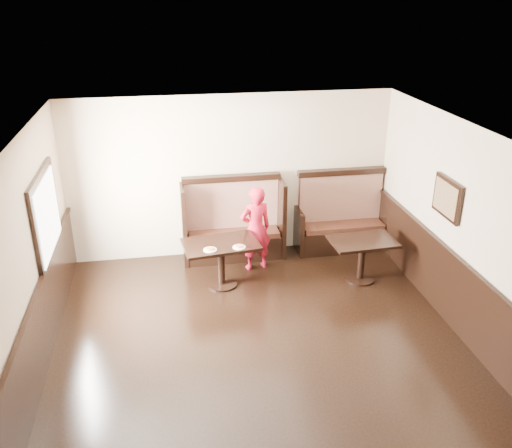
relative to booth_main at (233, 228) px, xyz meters
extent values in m
plane|color=black|center=(0.00, -3.30, -0.53)|extent=(7.00, 7.00, 0.00)
plane|color=#C1AA8C|center=(0.00, 0.20, 0.87)|extent=(5.50, 0.00, 5.50)
plane|color=#C1AA8C|center=(-2.75, -3.30, 0.87)|extent=(0.00, 7.00, 7.00)
plane|color=#C1AA8C|center=(2.75, -3.30, 0.87)|extent=(0.00, 7.00, 7.00)
plane|color=white|center=(0.00, -3.30, 2.27)|extent=(7.00, 7.00, 0.00)
cube|color=black|center=(-2.72, -3.30, -0.03)|extent=(0.05, 6.90, 1.00)
cube|color=black|center=(2.72, -3.30, -0.03)|extent=(0.05, 6.90, 1.00)
cube|color=black|center=(-2.71, -1.40, 1.02)|extent=(0.05, 1.50, 1.20)
cube|color=white|center=(-2.69, -1.40, 1.02)|extent=(0.01, 1.30, 1.00)
cube|color=black|center=(2.71, -2.10, 1.17)|extent=(0.04, 0.70, 0.55)
cube|color=olive|center=(2.69, -2.10, 1.17)|extent=(0.01, 0.60, 0.45)
cube|color=black|center=(0.00, -0.08, -0.32)|extent=(1.60, 0.50, 0.42)
cube|color=#3A1D12|center=(0.00, -0.08, -0.07)|extent=(1.54, 0.46, 0.09)
cube|color=#4B0F1B|center=(0.00, 0.13, 0.37)|extent=(1.60, 0.12, 0.92)
cube|color=black|center=(0.00, 0.13, 0.87)|extent=(1.68, 0.16, 0.10)
cube|color=black|center=(-0.84, 0.02, 0.15)|extent=(0.07, 0.72, 1.36)
cube|color=black|center=(0.84, 0.02, 0.15)|extent=(0.07, 0.72, 1.36)
cube|color=black|center=(1.95, -0.08, -0.32)|extent=(1.50, 0.50, 0.42)
cube|color=#3A1D12|center=(1.95, -0.08, -0.07)|extent=(1.44, 0.46, 0.09)
cube|color=#4B0F1B|center=(1.95, 0.13, 0.37)|extent=(1.50, 0.12, 0.92)
cube|color=black|center=(1.95, 0.13, 0.87)|extent=(1.58, 0.16, 0.10)
cube|color=black|center=(1.16, 0.02, -0.13)|extent=(0.07, 0.72, 0.80)
cube|color=black|center=(2.74, 0.02, -0.13)|extent=(0.07, 0.72, 0.80)
cube|color=black|center=(-0.32, -0.98, 0.18)|extent=(1.24, 0.86, 0.05)
cylinder|color=black|center=(-0.32, -0.98, -0.18)|extent=(0.12, 0.12, 0.67)
cylinder|color=black|center=(-0.32, -0.98, -0.51)|extent=(0.50, 0.50, 0.03)
cube|color=black|center=(1.91, -1.20, 0.16)|extent=(1.05, 0.72, 0.05)
cylinder|color=black|center=(1.91, -1.20, -0.19)|extent=(0.11, 0.11, 0.65)
cylinder|color=black|center=(1.91, -1.20, -0.51)|extent=(0.48, 0.48, 0.03)
imported|color=#B11228|center=(0.31, -0.51, 0.20)|extent=(0.59, 0.45, 1.45)
cylinder|color=white|center=(-0.51, -1.19, 0.21)|extent=(0.21, 0.21, 0.01)
cylinder|color=tan|center=(-0.51, -1.19, 0.23)|extent=(0.13, 0.13, 0.02)
cylinder|color=#EABA54|center=(-0.51, -1.19, 0.24)|extent=(0.11, 0.11, 0.01)
cylinder|color=white|center=(-0.06, -1.18, 0.21)|extent=(0.20, 0.20, 0.01)
cylinder|color=tan|center=(-0.06, -1.18, 0.23)|extent=(0.12, 0.12, 0.02)
cylinder|color=#EABA54|center=(-0.06, -1.18, 0.24)|extent=(0.11, 0.11, 0.01)
camera|label=1|loc=(-1.08, -8.49, 3.85)|focal=38.00mm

